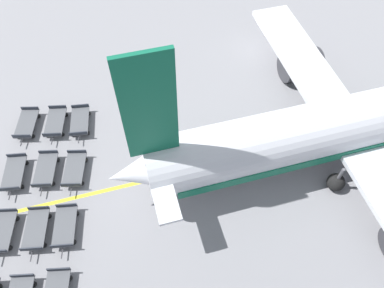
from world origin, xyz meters
TOP-DOWN VIEW (x-y plane):
  - ground_plane at (0.00, 0.00)m, footprint 500.00×500.00m
  - airplane at (13.04, 1.97)m, footprint 30.91×37.68m
  - baggage_dolly_row_near_col_a at (3.89, -22.51)m, footprint 3.79×2.18m
  - baggage_dolly_row_near_col_b at (8.53, -23.56)m, footprint 3.79×1.99m
  - baggage_dolly_row_near_col_c at (13.12, -24.36)m, footprint 3.79×2.11m
  - baggage_dolly_row_mid_a_col_a at (4.39, -20.22)m, footprint 3.79×2.10m
  - baggage_dolly_row_mid_a_col_b at (8.88, -21.26)m, footprint 3.79×2.11m
  - baggage_dolly_row_mid_a_col_c at (13.57, -22.16)m, footprint 3.79×2.06m
  - baggage_dolly_row_mid_b_col_a at (4.83, -18.27)m, footprint 3.79×1.92m
  - baggage_dolly_row_mid_b_col_b at (9.45, -19.16)m, footprint 3.79×2.16m
  - baggage_dolly_row_mid_b_col_c at (13.91, -20.24)m, footprint 3.79×2.01m
  - stand_guidance_stripe at (11.70, -5.77)m, footprint 0.63×39.08m

SIDE VIEW (x-z plane):
  - ground_plane at x=0.00m, z-range 0.00..0.00m
  - stand_guidance_stripe at x=11.70m, z-range 0.00..0.01m
  - baggage_dolly_row_near_col_a at x=3.89m, z-range 0.01..0.93m
  - baggage_dolly_row_near_col_b at x=8.53m, z-range 0.01..0.93m
  - baggage_dolly_row_near_col_c at x=13.12m, z-range 0.01..0.93m
  - baggage_dolly_row_mid_a_col_a at x=4.39m, z-range 0.01..0.93m
  - baggage_dolly_row_mid_a_col_b at x=8.88m, z-range 0.01..0.93m
  - baggage_dolly_row_mid_a_col_c at x=13.57m, z-range 0.01..0.93m
  - baggage_dolly_row_mid_b_col_a at x=4.83m, z-range 0.01..0.93m
  - baggage_dolly_row_mid_b_col_b at x=9.45m, z-range 0.01..0.93m
  - baggage_dolly_row_mid_b_col_c at x=13.91m, z-range 0.01..0.93m
  - airplane at x=13.04m, z-range -3.37..9.90m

